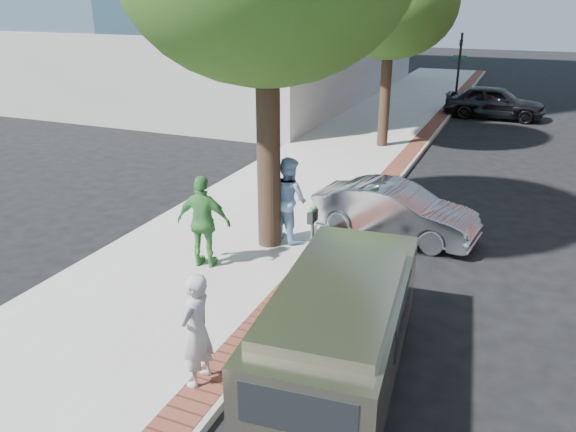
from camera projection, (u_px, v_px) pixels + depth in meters
The scene contains 14 objects.
ground at pixel (257, 290), 11.25m from camera, with size 120.00×120.00×0.00m, color black.
sidewalk at pixel (322, 172), 18.62m from camera, with size 5.00×60.00×0.15m, color #9E9991.
brick_strip at pixel (388, 177), 17.79m from camera, with size 0.60×60.00×0.01m, color brown.
curb at pixel (398, 181), 17.69m from camera, with size 0.10×60.00×0.15m, color gray.
office_base at pixel (223, 58), 34.11m from camera, with size 18.20×22.20×4.00m, color gray.
signal_near at pixel (459, 64), 28.94m from camera, with size 0.70×0.15×3.80m.
tree_far at pixel (391, 3), 19.78m from camera, with size 4.80×4.80×7.14m.
parking_meter at pixel (312, 226), 11.24m from camera, with size 0.12×0.32×1.47m.
person_gray at pixel (196, 330), 8.04m from camera, with size 0.65×0.42×1.77m, color #A1A0A5.
person_officer at pixel (289, 199), 12.94m from camera, with size 0.97×0.75×1.99m, color #96C2E8.
person_green at pixel (204, 222), 11.62m from camera, with size 1.16×0.48×1.98m, color #3F8B3F.
sedan_silver at pixel (395, 211), 13.60m from camera, with size 1.38×3.96×1.30m, color #ADAFB4.
bg_car at pixel (495, 102), 26.89m from camera, with size 1.85×4.60×1.57m, color black.
van at pixel (342, 320), 8.47m from camera, with size 2.20×4.77×1.71m.
Camera 1 is at (4.47, -8.89, 5.50)m, focal length 35.00 mm.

